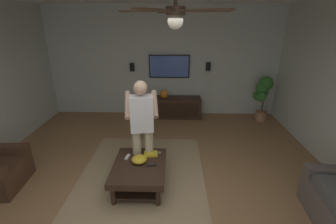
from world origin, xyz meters
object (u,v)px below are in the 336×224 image
remote_white (128,157)px  media_console (169,107)px  vase_round (164,94)px  wall_speaker_left (208,66)px  tv (169,66)px  book (151,154)px  bowl (139,159)px  remote_black (151,165)px  ceiling_fan (175,14)px  remote_grey (157,153)px  coffee_table (139,170)px  wall_speaker_right (132,67)px  potted_plant_tall (263,93)px  person_standing (142,124)px

remote_white → media_console: bearing=177.6°
vase_round → wall_speaker_left: bearing=-75.8°
tv → book: tv is taller
bowl → remote_black: bowl is taller
book → ceiling_fan: 2.30m
media_console → ceiling_fan: ceiling_fan is taller
remote_black → remote_grey: 0.37m
coffee_table → remote_white: remote_white is taller
tv → media_console: bearing=0.0°
media_console → wall_speaker_right: (0.25, 0.99, 1.04)m
book → coffee_table: bearing=53.2°
bowl → vase_round: 2.83m
remote_grey → ceiling_fan: (-0.85, -0.29, 2.13)m
remote_black → remote_grey: size_ratio=1.00×
potted_plant_tall → wall_speaker_left: 1.56m
book → ceiling_fan: ceiling_fan is taller
media_console → potted_plant_tall: size_ratio=1.47×
wall_speaker_right → coffee_table: bearing=-169.3°
vase_round → remote_white: bearing=169.8°
book → wall_speaker_right: wall_speaker_right is taller
wall_speaker_left → remote_black: bearing=159.0°
coffee_table → ceiling_fan: 2.37m
remote_black → wall_speaker_right: (3.20, 0.80, 0.90)m
vase_round → book: bearing=177.6°
media_console → tv: size_ratio=1.59×
remote_white → ceiling_fan: ceiling_fan is taller
media_console → potted_plant_tall: 2.46m
wall_speaker_right → tv: bearing=-90.8°
potted_plant_tall → remote_white: bearing=130.7°
tv → vase_round: size_ratio=4.87×
media_console → vase_round: bearing=-73.3°
vase_round → person_standing: bearing=174.5°
tv → remote_black: bearing=-3.5°
vase_round → tv: bearing=-24.4°
wall_speaker_left → potted_plant_tall: bearing=-104.9°
person_standing → ceiling_fan: ceiling_fan is taller
remote_white → vase_round: bearing=-180.0°
media_console → vase_round: size_ratio=7.73×
wall_speaker_right → person_standing: bearing=-167.5°
tv → potted_plant_tall: (-0.36, -2.42, -0.60)m
book → wall_speaker_right: size_ratio=1.00×
tv → wall_speaker_right: (0.01, 0.99, -0.03)m
person_standing → wall_speaker_right: (2.81, 0.62, 0.38)m
coffee_table → bowl: bowl is taller
remote_black → remote_grey: bearing=70.6°
coffee_table → vase_round: bearing=-5.3°
remote_white → remote_grey: same height
book → vase_round: bearing=-100.5°
vase_round → ceiling_fan: ceiling_fan is taller
potted_plant_tall → remote_grey: 3.57m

